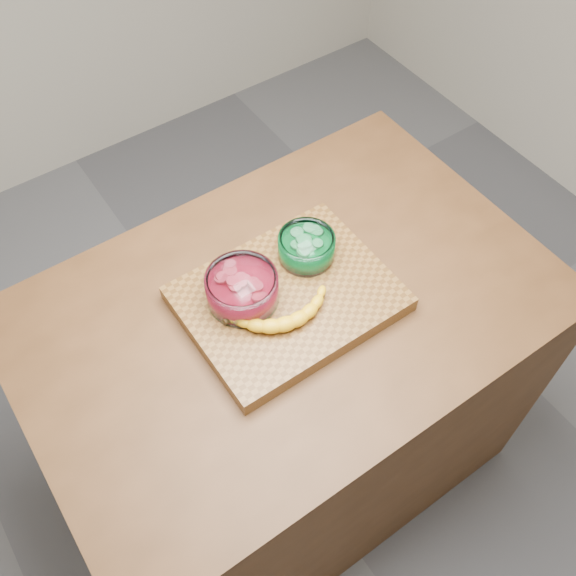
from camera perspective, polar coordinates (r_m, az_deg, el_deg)
ground at (r=2.23m, az=0.00°, el=-14.64°), size 3.50×3.50×0.00m
counter at (r=1.82m, az=0.00°, el=-9.47°), size 1.20×0.80×0.90m
cutting_board at (r=1.42m, az=0.00°, el=-0.95°), size 0.45×0.35×0.04m
bowl_red at (r=1.37m, az=-4.10°, el=-0.09°), size 0.16×0.16×0.07m
bowl_green at (r=1.44m, az=1.65°, el=3.67°), size 0.13×0.13×0.06m
banana at (r=1.36m, az=-0.62°, el=-1.78°), size 0.25×0.14×0.04m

